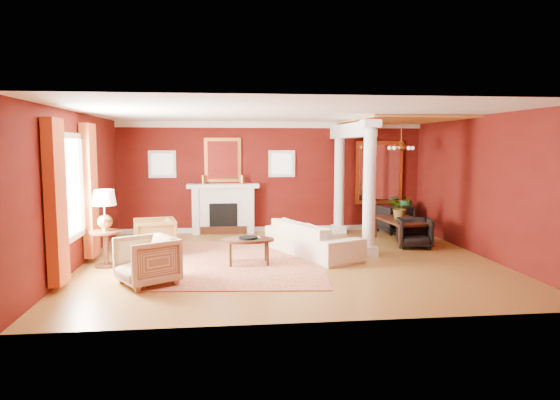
{
  "coord_description": "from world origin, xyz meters",
  "views": [
    {
      "loc": [
        -1.27,
        -9.65,
        2.27
      ],
      "look_at": [
        -0.12,
        0.59,
        1.15
      ],
      "focal_mm": 32.0,
      "sensor_mm": 36.0,
      "label": 1
    }
  ],
  "objects": [
    {
      "name": "dining_chair_far",
      "position": [
        3.14,
        2.88,
        0.41
      ],
      "size": [
        0.97,
        0.94,
        0.82
      ],
      "primitive_type": "imported",
      "rotation": [
        0.0,
        0.0,
        3.43
      ],
      "color": "black",
      "rests_on": "ground"
    },
    {
      "name": "dining_mirror",
      "position": [
        2.9,
        3.45,
        1.55
      ],
      "size": [
        1.3,
        0.07,
        1.7
      ],
      "color": "#EBA045",
      "rests_on": "room_shell"
    },
    {
      "name": "column_front",
      "position": [
        1.7,
        0.3,
        1.43
      ],
      "size": [
        0.36,
        0.36,
        2.8
      ],
      "color": "silver",
      "rests_on": "ground"
    },
    {
      "name": "potted_plant",
      "position": [
        2.84,
        1.61,
        1.09
      ],
      "size": [
        0.65,
        0.68,
        0.42
      ],
      "primitive_type": "imported",
      "rotation": [
        0.0,
        0.0,
        0.35
      ],
      "color": "#26591E",
      "rests_on": "dining_table"
    },
    {
      "name": "sofa",
      "position": [
        0.55,
        0.48,
        0.47
      ],
      "size": [
        1.62,
        2.46,
        0.93
      ],
      "primitive_type": "imported",
      "rotation": [
        0.0,
        0.0,
        2.0
      ],
      "color": "beige",
      "rests_on": "ground"
    },
    {
      "name": "dining_chair_near",
      "position": [
        2.95,
        0.95,
        0.36
      ],
      "size": [
        0.82,
        0.78,
        0.73
      ],
      "primitive_type": "imported",
      "rotation": [
        0.0,
        0.0,
        -0.19
      ],
      "color": "black",
      "rests_on": "ground"
    },
    {
      "name": "coffee_table",
      "position": [
        -0.82,
        -0.23,
        0.46
      ],
      "size": [
        1.0,
        1.0,
        0.5
      ],
      "rotation": [
        0.0,
        0.0,
        0.12
      ],
      "color": "black",
      "rests_on": "ground"
    },
    {
      "name": "overmantel_mirror",
      "position": [
        -1.3,
        3.45,
        1.9
      ],
      "size": [
        0.95,
        0.07,
        1.15
      ],
      "color": "#EBA045",
      "rests_on": "fireplace"
    },
    {
      "name": "flank_window_right",
      "position": [
        0.25,
        3.46,
        1.8
      ],
      "size": [
        0.7,
        0.07,
        0.7
      ],
      "color": "silver",
      "rests_on": "room_shell"
    },
    {
      "name": "armchair_stripe",
      "position": [
        -2.54,
        -1.45,
        0.44
      ],
      "size": [
        1.12,
        1.14,
        0.87
      ],
      "primitive_type": "imported",
      "rotation": [
        0.0,
        0.0,
        -1.01
      ],
      "color": "tan",
      "rests_on": "ground"
    },
    {
      "name": "flank_window_left",
      "position": [
        -2.85,
        3.46,
        1.8
      ],
      "size": [
        0.7,
        0.07,
        0.7
      ],
      "color": "silver",
      "rests_on": "room_shell"
    },
    {
      "name": "left_window",
      "position": [
        -3.89,
        -0.6,
        1.42
      ],
      "size": [
        0.21,
        2.55,
        2.6
      ],
      "color": "white",
      "rests_on": "room_shell"
    },
    {
      "name": "crown_trim",
      "position": [
        0.0,
        3.46,
        2.82
      ],
      "size": [
        8.0,
        0.08,
        0.16
      ],
      "primitive_type": "cube",
      "color": "silver",
      "rests_on": "room_shell"
    },
    {
      "name": "ground",
      "position": [
        0.0,
        0.0,
        0.0
      ],
      "size": [
        8.0,
        8.0,
        0.0
      ],
      "primitive_type": "plane",
      "color": "brown",
      "rests_on": "ground"
    },
    {
      "name": "fireplace",
      "position": [
        -1.3,
        3.32,
        0.65
      ],
      "size": [
        1.85,
        0.42,
        1.29
      ],
      "color": "silver",
      "rests_on": "ground"
    },
    {
      "name": "amber_ceiling",
      "position": [
        2.85,
        1.75,
        2.87
      ],
      "size": [
        2.3,
        3.4,
        0.04
      ],
      "primitive_type": "cube",
      "color": "gold",
      "rests_on": "room_shell"
    },
    {
      "name": "rug",
      "position": [
        -0.91,
        -0.01,
        0.01
      ],
      "size": [
        3.41,
        4.32,
        0.02
      ],
      "primitive_type": "cube",
      "rotation": [
        0.0,
        0.0,
        -0.09
      ],
      "color": "maroon",
      "rests_on": "ground"
    },
    {
      "name": "chandelier",
      "position": [
        2.9,
        1.8,
        2.25
      ],
      "size": [
        0.6,
        0.62,
        0.75
      ],
      "color": "#B07E37",
      "rests_on": "room_shell"
    },
    {
      "name": "header_beam",
      "position": [
        1.7,
        1.9,
        2.62
      ],
      "size": [
        0.3,
        3.2,
        0.32
      ],
      "primitive_type": "cube",
      "color": "silver",
      "rests_on": "column_front"
    },
    {
      "name": "dining_table",
      "position": [
        2.91,
        1.56,
        0.44
      ],
      "size": [
        0.68,
        1.62,
        0.88
      ],
      "primitive_type": "imported",
      "rotation": [
        0.0,
        0.0,
        1.65
      ],
      "color": "black",
      "rests_on": "ground"
    },
    {
      "name": "base_trim",
      "position": [
        0.0,
        3.46,
        0.06
      ],
      "size": [
        8.0,
        0.08,
        0.12
      ],
      "primitive_type": "cube",
      "color": "silver",
      "rests_on": "ground"
    },
    {
      "name": "coffee_book",
      "position": [
        -0.77,
        -0.18,
        0.62
      ],
      "size": [
        0.17,
        0.05,
        0.23
      ],
      "primitive_type": "imported",
      "rotation": [
        0.0,
        0.0,
        0.17
      ],
      "color": "black",
      "rests_on": "coffee_table"
    },
    {
      "name": "room_shell",
      "position": [
        0.0,
        0.0,
        2.02
      ],
      "size": [
        8.04,
        7.04,
        2.92
      ],
      "color": "#53100B",
      "rests_on": "ground"
    },
    {
      "name": "armchair_leopard",
      "position": [
        -2.73,
        0.81,
        0.42
      ],
      "size": [
        0.92,
        0.96,
        0.85
      ],
      "primitive_type": "imported",
      "rotation": [
        0.0,
        0.0,
        -1.37
      ],
      "color": "black",
      "rests_on": "ground"
    },
    {
      "name": "side_table",
      "position": [
        -3.5,
        -0.1,
        0.98
      ],
      "size": [
        0.58,
        0.58,
        1.46
      ],
      "rotation": [
        0.0,
        0.0,
        0.11
      ],
      "color": "black",
      "rests_on": "ground"
    },
    {
      "name": "green_urn",
      "position": [
        3.5,
        3.0,
        0.33
      ],
      "size": [
        0.35,
        0.35,
        0.84
      ],
      "color": "#144021",
      "rests_on": "ground"
    },
    {
      "name": "column_back",
      "position": [
        1.7,
        3.0,
        1.43
      ],
      "size": [
        0.36,
        0.36,
        2.8
      ],
      "color": "silver",
      "rests_on": "ground"
    }
  ]
}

